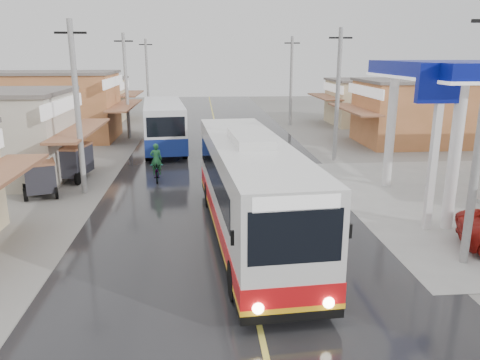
{
  "coord_description": "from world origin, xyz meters",
  "views": [
    {
      "loc": [
        -1.33,
        -13.19,
        6.53
      ],
      "look_at": [
        0.21,
        5.11,
        1.54
      ],
      "focal_mm": 35.0,
      "sensor_mm": 36.0,
      "label": 1
    }
  ],
  "objects_px": {
    "tricycle_near": "(39,175)",
    "tricycle_far": "(72,160)",
    "coach_bus": "(249,189)",
    "second_bus": "(164,124)",
    "cyclist": "(157,169)"
  },
  "relations": [
    {
      "from": "coach_bus",
      "to": "second_bus",
      "type": "xyz_separation_m",
      "value": [
        -4.25,
        16.88,
        -0.11
      ]
    },
    {
      "from": "second_bus",
      "to": "cyclist",
      "type": "height_order",
      "value": "second_bus"
    },
    {
      "from": "tricycle_near",
      "to": "tricycle_far",
      "type": "bearing_deg",
      "value": 54.23
    },
    {
      "from": "coach_bus",
      "to": "tricycle_near",
      "type": "distance_m",
      "value": 11.15
    },
    {
      "from": "cyclist",
      "to": "tricycle_near",
      "type": "height_order",
      "value": "cyclist"
    },
    {
      "from": "coach_bus",
      "to": "tricycle_far",
      "type": "bearing_deg",
      "value": 129.82
    },
    {
      "from": "cyclist",
      "to": "coach_bus",
      "type": "bearing_deg",
      "value": -68.66
    },
    {
      "from": "coach_bus",
      "to": "tricycle_near",
      "type": "relative_size",
      "value": 5.14
    },
    {
      "from": "second_bus",
      "to": "tricycle_near",
      "type": "distance_m",
      "value": 11.93
    },
    {
      "from": "second_bus",
      "to": "tricycle_far",
      "type": "relative_size",
      "value": 3.74
    },
    {
      "from": "cyclist",
      "to": "tricycle_far",
      "type": "bearing_deg",
      "value": 167.32
    },
    {
      "from": "coach_bus",
      "to": "second_bus",
      "type": "distance_m",
      "value": 17.4
    },
    {
      "from": "coach_bus",
      "to": "cyclist",
      "type": "relative_size",
      "value": 6.1
    },
    {
      "from": "coach_bus",
      "to": "second_bus",
      "type": "relative_size",
      "value": 1.25
    },
    {
      "from": "second_bus",
      "to": "cyclist",
      "type": "bearing_deg",
      "value": -94.32
    }
  ]
}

